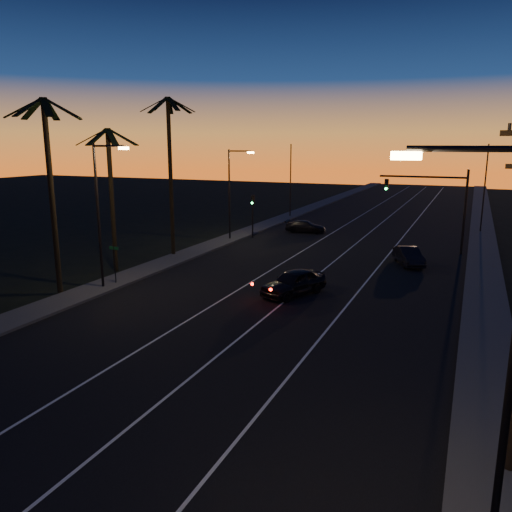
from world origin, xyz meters
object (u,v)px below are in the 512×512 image
at_px(signal_mast, 435,196).
at_px(lead_car, 294,282).
at_px(right_car, 409,256).
at_px(cross_car, 306,227).

xyz_separation_m(signal_mast, lead_car, (-6.63, -16.41, -4.00)).
distance_m(signal_mast, right_car, 7.06).
relative_size(signal_mast, cross_car, 1.63).
distance_m(right_car, cross_car, 15.64).
relative_size(lead_car, right_car, 1.24).
relative_size(right_car, cross_car, 0.98).
xyz_separation_m(lead_car, cross_car, (-6.16, 21.30, -0.16)).
relative_size(signal_mast, lead_car, 1.34).
xyz_separation_m(lead_car, right_car, (5.43, 10.79, -0.10)).
bearing_deg(cross_car, signal_mast, -20.90).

